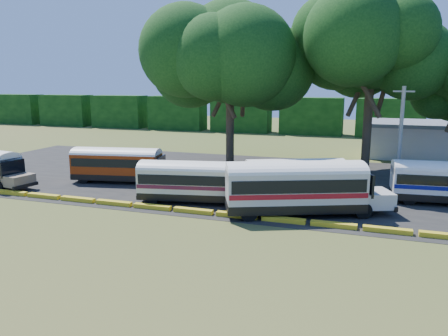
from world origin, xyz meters
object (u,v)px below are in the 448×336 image
(bus_cream_west, at_px, (194,179))
(bus_white_red, at_px, (298,185))
(bus_red, at_px, (119,163))
(tree_west, at_px, (230,52))

(bus_cream_west, relative_size, bus_white_red, 0.86)
(bus_white_red, bearing_deg, bus_red, 141.66)
(tree_west, bearing_deg, bus_white_red, -56.98)
(bus_red, distance_m, tree_west, 15.13)
(bus_white_red, xyz_separation_m, tree_west, (-9.10, 14.00, 9.29))
(bus_red, xyz_separation_m, bus_white_red, (15.99, -4.51, 0.28))
(bus_cream_west, bearing_deg, tree_west, 86.02)
(bus_red, bearing_deg, tree_west, 43.72)
(bus_red, distance_m, bus_cream_west, 9.34)
(bus_red, bearing_deg, bus_cream_west, -34.72)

